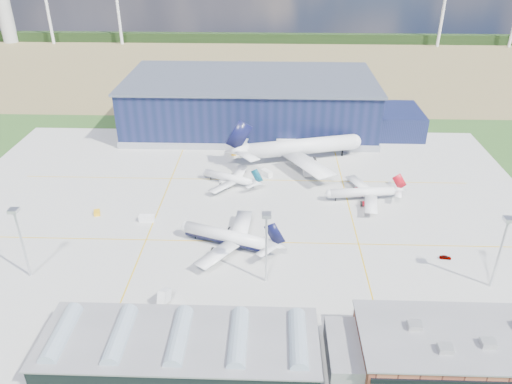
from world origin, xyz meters
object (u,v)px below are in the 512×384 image
Objects in this scene: ops_building at (457,350)px; airliner_regional at (229,174)px; airliner_widebody at (301,139)px; gse_van_a at (147,218)px; airliner_navy at (227,230)px; gse_van_b at (267,173)px; hangar at (256,105)px; airstair at (165,299)px; light_mast_east at (503,241)px; car_a at (445,257)px; airliner_red at (363,188)px; gse_tug_a at (97,213)px; light_mast_center at (266,237)px; gse_tug_c at (234,153)px; car_b at (364,325)px; light_mast_west at (19,232)px; gse_cart_b at (223,183)px.

airliner_regional is at bearing 123.71° from ops_building.
airliner_widebody is 2.25× the size of airliner_regional.
ops_building is at bearing -126.05° from gse_van_a.
airliner_navy is at bearing -116.68° from gse_van_a.
airliner_widebody reaches higher than gse_van_a.
gse_van_b is (-45.83, 99.14, -3.61)m from ops_building.
hangar is 26.30× the size of airstair.
ops_building is at bearing -123.68° from light_mast_east.
airliner_widebody is 38.35m from airliner_regional.
gse_van_a is (-107.42, 31.80, -14.28)m from light_mast_east.
car_a is at bearing 23.40° from airstair.
gse_tug_a is (-96.73, -13.99, -4.44)m from airliner_red.
light_mast_center is 6.43× the size of gse_tug_c.
airliner_navy is 52.09m from gse_tug_a.
gse_van_b reaches higher than car_a.
airstair is 53.95m from car_b.
gse_van_a is (18.98, -3.93, 0.45)m from gse_tug_a.
airstair is (-11.51, -101.45, 0.98)m from gse_tug_c.
light_mast_east reaches higher than car_b.
gse_van_a is 64.19m from gse_tug_c.
airliner_widebody is 18.47× the size of gse_tug_a.
gse_van_b is (-36.15, 19.42, -3.96)m from airliner_red.
airliner_regional is (-60.62, 90.86, -0.25)m from ops_building.
light_mast_west reaches higher than gse_cart_b.
light_mast_east is (65.00, 0.00, 0.00)m from light_mast_center.
ops_building is at bearing -144.58° from car_b.
hangar is at bearing 35.81° from car_a.
gse_tug_c is 29.48m from gse_cart_b.
light_mast_west is 106.23m from gse_tug_c.
gse_van_b reaches higher than car_b.
light_mast_west is 0.37× the size of airliner_widebody.
airliner_navy is 33.17m from gse_van_a.
gse_tug_a is (-75.25, -49.02, -9.49)m from airliner_widebody.
light_mast_west is 135.00m from light_mast_east.
airliner_navy is 11.56× the size of car_b.
airliner_regional is 17.28m from gse_van_b.
hangar reaches higher than airliner_red.
light_mast_west is 39.59m from gse_tug_a.
airstair reaches higher than gse_tug_a.
airliner_navy is 58.02m from airliner_red.
airliner_regional is at bearing 104.39° from light_mast_center.
airliner_regional is 8.66× the size of car_b.
light_mast_west is at bearing -149.95° from airliner_widebody.
airliner_widebody reaches higher than airliner_red.
light_mast_center is 54.90m from gse_van_a.
airliner_widebody is at bearing -117.06° from airliner_regional.
gse_tug_a is 119.49m from car_a.
light_mast_center reaches higher than airliner_navy.
light_mast_center is at bearing 47.68° from airliner_red.
hangar is 45.27m from airliner_widebody.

